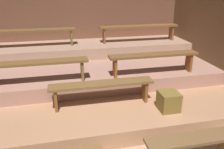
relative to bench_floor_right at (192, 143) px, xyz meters
The scene contains 12 objects.
ground 2.14m from the bench_floor_right, 117.08° to the left, with size 6.41×6.02×0.08m, color tan.
wall_back 4.72m from the bench_floor_right, 101.98° to the left, with size 6.41×0.06×2.69m, color brown.
platform_lower 2.68m from the bench_floor_right, 110.94° to the left, with size 5.61×3.96×0.29m, color tan.
platform_middle 3.25m from the bench_floor_right, 107.11° to the left, with size 5.61×2.75×0.29m, color tan.
platform_upper 4.00m from the bench_floor_right, 103.91° to the left, with size 5.61×1.23×0.29m, color tan.
bench_floor_right is the anchor object (origin of this frame).
bench_lower_center 1.78m from the bench_floor_right, 124.78° to the left, with size 1.90×0.28×0.45m.
bench_middle_left 3.01m from the bench_floor_right, 136.33° to the left, with size 1.92×0.28×0.45m.
bench_middle_right 2.14m from the bench_floor_right, 83.80° to the left, with size 1.92×0.28×0.45m.
bench_upper_left 4.59m from the bench_floor_right, 122.15° to the left, with size 2.23×0.28×0.45m.
bench_upper_right 3.95m from the bench_floor_right, 82.79° to the left, with size 2.23×0.28×0.45m.
wooden_crate_lower 1.02m from the bench_floor_right, 83.24° to the left, with size 0.34×0.34×0.34m, color brown.
Camera 1 is at (-0.67, -1.53, 2.38)m, focal length 36.51 mm.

